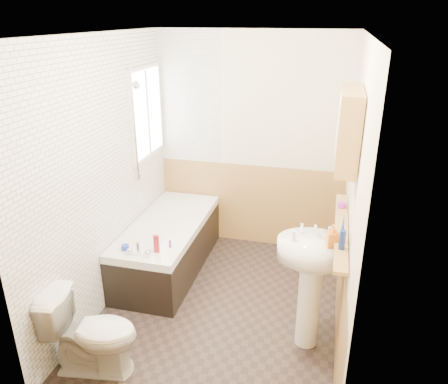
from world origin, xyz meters
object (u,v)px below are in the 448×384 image
Objects in this scene: toilet at (92,333)px; sink at (311,272)px; medicine_cabinet at (349,129)px; pine_shelf at (341,228)px; bathtub at (169,244)px.

sink is (1.60, 0.72, 0.36)m from toilet.
sink is at bearing -135.45° from medicine_cabinet.
toilet is 0.51× the size of pine_shelf.
toilet is 0.64× the size of sink.
pine_shelf is (1.77, -0.64, 0.74)m from bathtub.
medicine_cabinet is (1.77, 0.89, 1.51)m from toilet.
toilet is 1.79m from sink.
toilet is at bearing -91.11° from bathtub.
medicine_cabinet is at bearing -20.72° from bathtub.
pine_shelf is at bearing -71.80° from toilet.
bathtub is at bearing 160.16° from pine_shelf.
bathtub is 1.48× the size of sink.
medicine_cabinet is (0.17, 0.17, 1.15)m from sink.
sink is 1.73× the size of medicine_cabinet.
medicine_cabinet reaches higher than sink.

